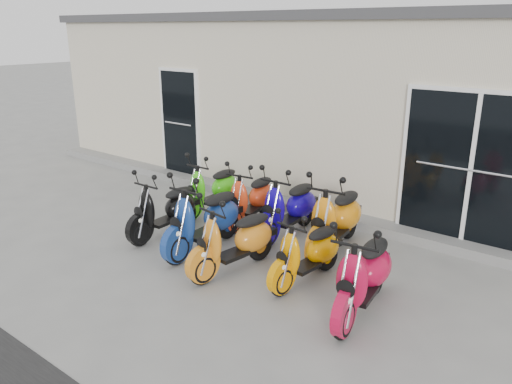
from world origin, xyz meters
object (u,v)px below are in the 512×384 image
scooter_front_blue (204,210)px  scooter_back_red (251,191)px  scooter_back_blue (289,199)px  scooter_back_yellow (336,210)px  scooter_front_red (364,265)px  scooter_back_green (212,182)px  scooter_front_black (164,202)px  scooter_front_orange_b (308,244)px  scooter_front_orange_a (234,231)px

scooter_front_blue → scooter_back_red: size_ratio=1.11×
scooter_back_blue → scooter_back_yellow: 0.84m
scooter_front_blue → scooter_back_blue: 1.35m
scooter_front_red → scooter_back_green: size_ratio=1.08×
scooter_front_blue → scooter_back_red: scooter_front_blue is taller
scooter_front_black → scooter_front_orange_b: size_ratio=1.06×
scooter_back_blue → scooter_back_yellow: bearing=-4.2°
scooter_front_black → scooter_back_red: (0.75, 1.20, 0.00)m
scooter_front_black → scooter_front_red: (3.43, -0.19, 0.05)m
scooter_back_blue → scooter_back_green: bearing=176.9°
scooter_back_red → scooter_back_yellow: size_ratio=0.89×
scooter_back_green → scooter_front_orange_a: bearing=-41.1°
scooter_front_red → scooter_front_black: bearing=169.8°
scooter_back_green → scooter_front_red: bearing=-22.2°
scooter_front_orange_b → scooter_back_red: 2.13m
scooter_front_blue → scooter_back_red: (-0.12, 1.23, -0.06)m
scooter_front_black → scooter_front_blue: 0.87m
scooter_front_orange_b → scooter_back_green: (-2.66, 1.14, 0.04)m
scooter_front_red → scooter_front_blue: bearing=169.4°
scooter_back_red → scooter_back_yellow: (1.61, -0.10, 0.07)m
scooter_front_blue → scooter_front_red: size_ratio=1.03×
scooter_front_orange_a → scooter_front_orange_b: scooter_front_orange_a is taller
scooter_front_orange_a → scooter_back_green: bearing=147.9°
scooter_front_blue → scooter_back_blue: (0.66, 1.18, -0.02)m
scooter_front_blue → scooter_front_red: 2.56m
scooter_front_red → scooter_front_orange_a: bearing=175.7°
scooter_front_orange_a → scooter_back_green: 2.28m
scooter_front_orange_b → scooter_back_green: 2.89m
scooter_front_orange_a → scooter_back_yellow: (0.73, 1.38, 0.06)m
scooter_front_orange_b → scooter_front_red: (0.88, -0.25, 0.08)m
scooter_front_blue → scooter_back_red: 1.24m
scooter_front_black → scooter_back_green: scooter_back_green is taller
scooter_front_red → scooter_back_red: (-2.68, 1.39, -0.04)m
scooter_back_yellow → scooter_front_black: bearing=-160.1°
scooter_front_black → scooter_back_blue: bearing=35.6°
scooter_front_black → scooter_front_orange_b: (2.54, 0.06, -0.03)m
scooter_back_green → scooter_back_red: 0.86m
scooter_back_red → scooter_front_blue: bearing=-91.1°
scooter_front_black → scooter_front_orange_a: bearing=-11.0°
scooter_back_red → scooter_front_black: bearing=-128.5°
scooter_front_orange_a → scooter_back_blue: size_ratio=0.95×
scooter_front_black → scooter_front_orange_a: size_ratio=0.98×
scooter_front_orange_b → scooter_back_yellow: bearing=106.2°
scooter_front_orange_a → scooter_back_yellow: size_ratio=0.90×
scooter_front_red → scooter_back_blue: (-1.90, 1.34, -0.01)m
scooter_back_red → scooter_back_blue: size_ratio=0.93×
scooter_front_orange_a → scooter_back_blue: 1.43m
scooter_front_red → scooter_back_yellow: size_ratio=0.96×
scooter_back_red → scooter_back_blue: bearing=-10.7°
scooter_front_red → scooter_front_orange_b: bearing=157.4°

